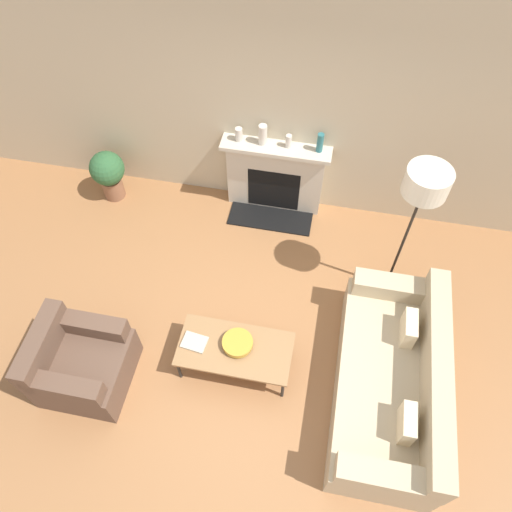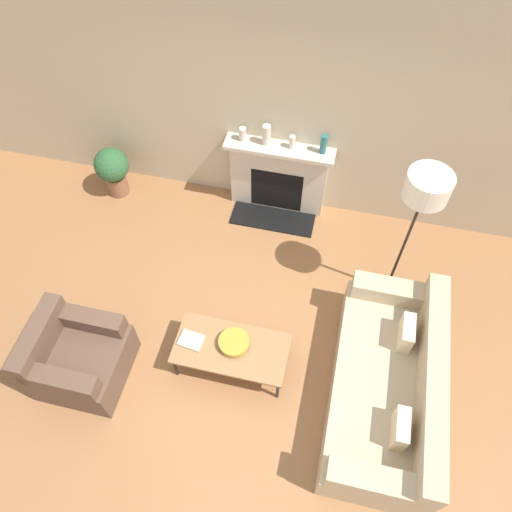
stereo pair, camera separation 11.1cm
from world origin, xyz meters
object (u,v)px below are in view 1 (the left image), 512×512
at_px(armchair_near, 80,364).
at_px(coffee_table, 235,350).
at_px(book, 195,342).
at_px(potted_plant, 108,172).
at_px(bowl, 238,343).
at_px(mantel_vase_left, 239,134).
at_px(mantel_vase_center_right, 289,141).
at_px(mantel_vase_right, 320,143).
at_px(fireplace, 275,177).
at_px(mantel_vase_center_left, 263,135).
at_px(couch, 393,382).
at_px(floor_lamp, 424,191).

xyz_separation_m(armchair_near, coffee_table, (1.50, 0.44, 0.04)).
distance_m(book, potted_plant, 2.69).
relative_size(bowl, mantel_vase_left, 1.82).
height_order(mantel_vase_center_right, mantel_vase_right, mantel_vase_right).
bearing_deg(fireplace, mantel_vase_center_left, 174.66).
bearing_deg(potted_plant, couch, -29.25).
relative_size(bowl, mantel_vase_right, 1.29).
bearing_deg(mantel_vase_left, potted_plant, -170.83).
bearing_deg(bowl, mantel_vase_right, 77.98).
height_order(fireplace, coffee_table, fireplace).
height_order(couch, mantel_vase_center_left, mantel_vase_center_left).
bearing_deg(mantel_vase_center_right, mantel_vase_left, 180.00).
relative_size(couch, book, 7.87).
height_order(floor_lamp, mantel_vase_left, floor_lamp).
height_order(book, mantel_vase_center_left, mantel_vase_center_left).
xyz_separation_m(fireplace, potted_plant, (-2.13, -0.26, -0.07)).
height_order(book, mantel_vase_center_right, mantel_vase_center_right).
bearing_deg(couch, mantel_vase_center_right, -148.37).
distance_m(bowl, mantel_vase_left, 2.43).
distance_m(mantel_vase_left, potted_plant, 1.83).
relative_size(armchair_near, book, 3.18).
xyz_separation_m(armchair_near, mantel_vase_left, (1.06, 2.77, 0.79)).
distance_m(armchair_near, potted_plant, 2.57).
height_order(mantel_vase_center_left, mantel_vase_right, mantel_vase_center_left).
relative_size(fireplace, mantel_vase_center_left, 5.07).
xyz_separation_m(bowl, mantel_vase_center_right, (0.13, 2.29, 0.67)).
relative_size(armchair_near, coffee_table, 0.74).
bearing_deg(potted_plant, coffee_table, -44.18).
xyz_separation_m(coffee_table, mantel_vase_center_left, (-0.16, 2.33, 0.79)).
bearing_deg(coffee_table, bowl, 64.66).
relative_size(couch, mantel_vase_right, 8.69).
xyz_separation_m(couch, floor_lamp, (-0.06, 1.33, 1.32)).
relative_size(floor_lamp, mantel_vase_center_left, 7.26).
bearing_deg(armchair_near, floor_lamp, -60.09).
relative_size(fireplace, bowl, 4.18).
bearing_deg(coffee_table, mantel_vase_center_right, 86.41).
xyz_separation_m(book, mantel_vase_left, (-0.03, 2.35, 0.71)).
bearing_deg(mantel_vase_center_right, mantel_vase_right, 0.00).
bearing_deg(book, mantel_vase_center_right, 83.71).
xyz_separation_m(mantel_vase_left, mantel_vase_right, (0.95, 0.00, 0.04)).
distance_m(couch, mantel_vase_center_left, 3.05).
distance_m(couch, armchair_near, 3.12).
xyz_separation_m(couch, mantel_vase_center_left, (-1.75, 2.35, 0.84)).
distance_m(couch, mantel_vase_center_right, 2.87).
bearing_deg(armchair_near, coffee_table, -73.81).
xyz_separation_m(bowl, mantel_vase_left, (-0.46, 2.29, 0.68)).
bearing_deg(mantel_vase_center_right, fireplace, -173.62).
bearing_deg(mantel_vase_right, mantel_vase_left, 180.00).
distance_m(fireplace, mantel_vase_right, 0.81).
height_order(book, potted_plant, potted_plant).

